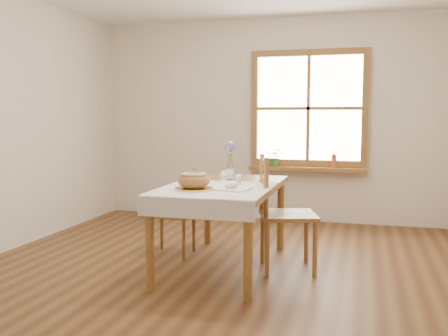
# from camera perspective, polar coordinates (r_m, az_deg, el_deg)

# --- Properties ---
(ground) EXTENTS (5.00, 5.00, 0.00)m
(ground) POSITION_cam_1_polar(r_m,az_deg,el_deg) (4.31, -1.10, -12.41)
(ground) COLOR brown
(ground) RESTS_ON ground
(room_walls) EXTENTS (4.60, 5.10, 2.65)m
(room_walls) POSITION_cam_1_polar(r_m,az_deg,el_deg) (4.10, -1.15, 10.85)
(room_walls) COLOR silver
(room_walls) RESTS_ON ground
(window) EXTENTS (1.46, 0.08, 1.46)m
(window) POSITION_cam_1_polar(r_m,az_deg,el_deg) (6.42, 9.63, 6.73)
(window) COLOR olive
(window) RESTS_ON ground
(window_sill) EXTENTS (1.46, 0.20, 0.05)m
(window_sill) POSITION_cam_1_polar(r_m,az_deg,el_deg) (6.38, 9.44, -0.10)
(window_sill) COLOR olive
(window_sill) RESTS_ON ground
(dining_table) EXTENTS (0.90, 1.60, 0.75)m
(dining_table) POSITION_cam_1_polar(r_m,az_deg,el_deg) (4.43, 0.00, -3.02)
(dining_table) COLOR olive
(dining_table) RESTS_ON ground
(table_linen) EXTENTS (0.91, 0.99, 0.01)m
(table_linen) POSITION_cam_1_polar(r_m,az_deg,el_deg) (4.13, -1.14, -2.43)
(table_linen) COLOR silver
(table_linen) RESTS_ON dining_table
(chair_left) EXTENTS (0.43, 0.42, 0.85)m
(chair_left) POSITION_cam_1_polar(r_m,az_deg,el_deg) (4.90, -5.96, -5.06)
(chair_left) COLOR olive
(chair_left) RESTS_ON ground
(chair_right) EXTENTS (0.61, 0.59, 1.01)m
(chair_right) POSITION_cam_1_polar(r_m,az_deg,el_deg) (4.43, 7.33, -5.15)
(chair_right) COLOR olive
(chair_right) RESTS_ON ground
(bread_plate) EXTENTS (0.38, 0.38, 0.02)m
(bread_plate) POSITION_cam_1_polar(r_m,az_deg,el_deg) (4.06, -3.46, -2.39)
(bread_plate) COLOR white
(bread_plate) RESTS_ON table_linen
(bread_loaf) EXTENTS (0.26, 0.26, 0.14)m
(bread_loaf) POSITION_cam_1_polar(r_m,az_deg,el_deg) (4.05, -3.47, -1.28)
(bread_loaf) COLOR #A56B3A
(bread_loaf) RESTS_ON bread_plate
(egg_napkin) EXTENTS (0.31, 0.28, 0.01)m
(egg_napkin) POSITION_cam_1_polar(r_m,az_deg,el_deg) (4.05, 0.99, -2.42)
(egg_napkin) COLOR silver
(egg_napkin) RESTS_ON table_linen
(eggs) EXTENTS (0.24, 0.23, 0.04)m
(eggs) POSITION_cam_1_polar(r_m,az_deg,el_deg) (4.05, 0.99, -2.03)
(eggs) COLOR silver
(eggs) RESTS_ON egg_napkin
(salt_shaker) EXTENTS (0.07, 0.07, 0.10)m
(salt_shaker) POSITION_cam_1_polar(r_m,az_deg,el_deg) (4.52, -0.02, -0.95)
(salt_shaker) COLOR white
(salt_shaker) RESTS_ON table_linen
(pepper_shaker) EXTENTS (0.06, 0.06, 0.09)m
(pepper_shaker) POSITION_cam_1_polar(r_m,az_deg,el_deg) (4.36, 1.64, -1.31)
(pepper_shaker) COLOR white
(pepper_shaker) RESTS_ON table_linen
(flower_vase) EXTENTS (0.08, 0.08, 0.09)m
(flower_vase) POSITION_cam_1_polar(r_m,az_deg,el_deg) (4.81, 0.66, -0.74)
(flower_vase) COLOR white
(flower_vase) RESTS_ON dining_table
(lavender_bouquet) EXTENTS (0.14, 0.14, 0.27)m
(lavender_bouquet) POSITION_cam_1_polar(r_m,az_deg,el_deg) (4.80, 0.66, 1.37)
(lavender_bouquet) COLOR #64508E
(lavender_bouquet) RESTS_ON flower_vase
(potted_plant) EXTENTS (0.21, 0.23, 0.18)m
(potted_plant) POSITION_cam_1_polar(r_m,az_deg,el_deg) (6.43, 5.85, 1.02)
(potted_plant) COLOR #36752F
(potted_plant) RESTS_ON window_sill
(amber_bottle) EXTENTS (0.08, 0.08, 0.18)m
(amber_bottle) POSITION_cam_1_polar(r_m,az_deg,el_deg) (6.35, 12.46, 0.84)
(amber_bottle) COLOR #AB561F
(amber_bottle) RESTS_ON window_sill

